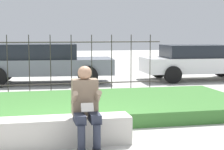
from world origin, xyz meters
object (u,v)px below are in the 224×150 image
at_px(stone_bench, 41,134).
at_px(person_seated_reader, 86,105).
at_px(car_parked_center, 42,62).
at_px(car_parked_right, 198,61).

distance_m(stone_bench, person_seated_reader, 0.85).
xyz_separation_m(person_seated_reader, car_parked_center, (-0.40, 7.49, 0.06)).
xyz_separation_m(car_parked_center, car_parked_right, (5.60, -0.20, -0.04)).
bearing_deg(stone_bench, person_seated_reader, -22.13).
distance_m(stone_bench, car_parked_right, 9.16).
distance_m(car_parked_center, car_parked_right, 5.61).
distance_m(person_seated_reader, car_parked_right, 8.96).
distance_m(stone_bench, car_parked_center, 7.25).
relative_size(stone_bench, car_parked_center, 0.58).
relative_size(stone_bench, person_seated_reader, 2.23).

